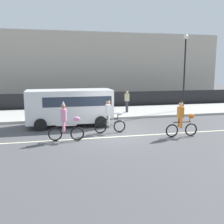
% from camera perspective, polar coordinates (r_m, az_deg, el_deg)
% --- Properties ---
extents(ground_plane, '(80.00, 80.00, 0.00)m').
position_cam_1_polar(ground_plane, '(13.82, 0.19, -4.93)').
color(ground_plane, '#4C4C4F').
extents(road_centre_line, '(36.00, 0.14, 0.01)m').
position_cam_1_polar(road_centre_line, '(13.35, 0.68, -5.43)').
color(road_centre_line, beige).
rests_on(road_centre_line, ground).
extents(sidewalk_curb, '(60.00, 5.00, 0.15)m').
position_cam_1_polar(sidewalk_curb, '(20.05, -4.05, -0.21)').
color(sidewalk_curb, '#ADAAA3').
rests_on(sidewalk_curb, ground).
extents(fence_line, '(40.00, 0.08, 1.40)m').
position_cam_1_polar(fence_line, '(22.80, -5.21, 2.53)').
color(fence_line, black).
rests_on(fence_line, ground).
extents(building_backdrop, '(28.00, 8.00, 7.13)m').
position_cam_1_polar(building_backdrop, '(31.35, -4.95, 9.66)').
color(building_backdrop, '#B2A899').
rests_on(building_backdrop, ground).
extents(parade_cyclist_pink, '(1.71, 0.52, 1.92)m').
position_cam_1_polar(parade_cyclist_pink, '(12.66, -9.94, -2.50)').
color(parade_cyclist_pink, black).
rests_on(parade_cyclist_pink, ground).
extents(parade_cyclist_zebra, '(1.72, 0.50, 1.92)m').
position_cam_1_polar(parade_cyclist_zebra, '(14.03, -0.37, -1.19)').
color(parade_cyclist_zebra, black).
rests_on(parade_cyclist_zebra, ground).
extents(parade_cyclist_orange, '(1.72, 0.50, 1.92)m').
position_cam_1_polar(parade_cyclist_orange, '(13.71, 15.05, -1.77)').
color(parade_cyclist_orange, black).
rests_on(parade_cyclist_orange, ground).
extents(parked_van_white, '(5.00, 2.22, 2.18)m').
position_cam_1_polar(parked_van_white, '(15.92, -8.94, 1.56)').
color(parked_van_white, white).
rests_on(parked_van_white, ground).
extents(street_lamp_post, '(0.36, 0.36, 5.86)m').
position_cam_1_polar(street_lamp_post, '(21.46, 15.58, 10.59)').
color(street_lamp_post, black).
rests_on(street_lamp_post, sidewalk_curb).
extents(pedestrian_onlooker, '(0.32, 0.20, 1.62)m').
position_cam_1_polar(pedestrian_onlooker, '(19.83, 3.27, 2.43)').
color(pedestrian_onlooker, '#33333D').
rests_on(pedestrian_onlooker, sidewalk_curb).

